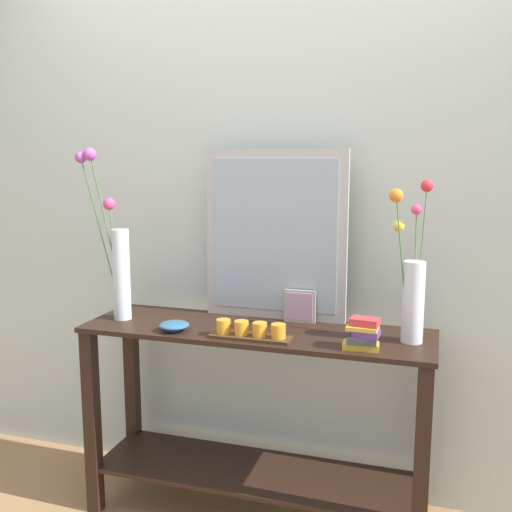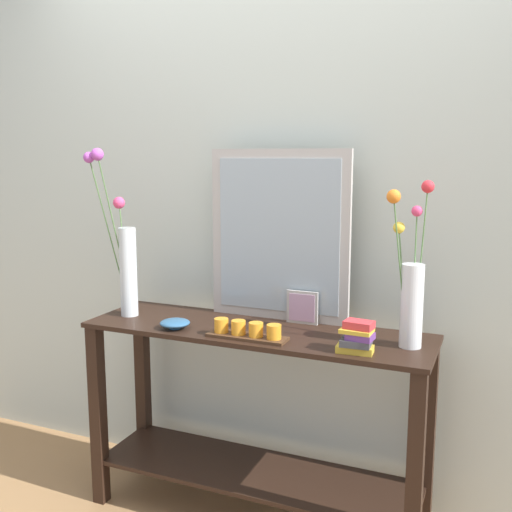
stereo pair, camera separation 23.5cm
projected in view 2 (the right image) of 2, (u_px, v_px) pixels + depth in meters
The scene contains 9 objects.
wall_back at pixel (285, 196), 2.64m from camera, with size 6.40×0.08×2.70m, color beige.
console_table at pixel (256, 405), 2.48m from camera, with size 1.43×0.42×0.83m.
mirror_leaning at pixel (279, 236), 2.52m from camera, with size 0.62×0.03×0.73m.
tall_vase_left at pixel (125, 257), 2.59m from camera, with size 0.18×0.22×0.73m.
vase_right at pixel (411, 290), 2.17m from camera, with size 0.15×0.15×0.61m.
candle_tray at pixel (247, 331), 2.29m from camera, with size 0.32×0.09×0.07m.
picture_frame_small at pixel (302, 307), 2.49m from camera, with size 0.14×0.01×0.14m.
decorative_bowl at pixel (175, 323), 2.43m from camera, with size 0.12×0.12×0.04m.
book_stack at pixel (357, 338), 2.12m from camera, with size 0.13×0.10×0.12m.
Camera 2 is at (0.92, -2.16, 1.53)m, focal length 41.73 mm.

